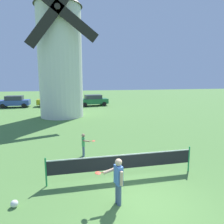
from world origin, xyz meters
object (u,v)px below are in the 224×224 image
(player_far, at_px, (84,143))
(parked_car_mustard, at_px, (54,100))
(stray_ball, at_px, (14,204))
(parked_car_green, at_px, (93,100))
(player_near, at_px, (118,179))
(windmill, at_px, (60,49))
(tennis_net, at_px, (123,162))
(parked_car_blue, at_px, (15,101))

(player_far, relative_size, parked_car_mustard, 0.27)
(stray_ball, xyz_separation_m, parked_car_mustard, (-0.18, 23.71, 0.70))
(parked_car_mustard, distance_m, parked_car_green, 5.62)
(player_near, relative_size, parked_car_green, 0.35)
(player_near, distance_m, stray_ball, 3.30)
(windmill, distance_m, player_near, 17.09)
(windmill, bearing_deg, player_near, -82.87)
(player_far, bearing_deg, tennis_net, -64.09)
(windmill, distance_m, parked_car_blue, 12.06)
(tennis_net, relative_size, parked_car_green, 1.38)
(stray_ball, distance_m, parked_car_blue, 24.22)
(parked_car_mustard, bearing_deg, player_far, -82.41)
(player_near, xyz_separation_m, parked_car_green, (2.21, 23.50, -0.04))
(player_near, height_order, parked_car_blue, parked_car_blue)
(tennis_net, distance_m, stray_ball, 3.98)
(player_far, bearing_deg, stray_ball, -123.12)
(parked_car_mustard, bearing_deg, parked_car_blue, -178.99)
(windmill, xyz_separation_m, tennis_net, (2.60, -14.29, -6.08))
(windmill, relative_size, stray_ball, 58.87)
(player_far, xyz_separation_m, parked_car_blue, (-7.77, 19.83, 0.14))
(player_near, bearing_deg, windmill, 97.13)
(tennis_net, bearing_deg, player_far, 115.91)
(windmill, relative_size, parked_car_blue, 3.48)
(parked_car_blue, relative_size, parked_car_mustard, 0.87)
(player_far, bearing_deg, windmill, 96.34)
(parked_car_green, bearing_deg, parked_car_mustard, 172.42)
(parked_car_blue, xyz_separation_m, parked_car_green, (10.68, -0.65, 0.00))
(windmill, distance_m, player_far, 13.16)
(player_far, xyz_separation_m, parked_car_green, (2.92, 19.18, 0.14))
(parked_car_green, bearing_deg, player_near, -95.38)
(stray_ball, bearing_deg, parked_car_green, 76.80)
(player_far, xyz_separation_m, parked_car_mustard, (-2.66, 19.92, 0.14))
(tennis_net, relative_size, player_far, 5.01)
(parked_car_blue, relative_size, parked_car_green, 0.90)
(parked_car_mustard, bearing_deg, windmill, -80.68)
(windmill, relative_size, tennis_net, 2.28)
(parked_car_mustard, bearing_deg, parked_car_green, -7.58)
(player_far, relative_size, stray_ball, 5.16)
(parked_car_blue, xyz_separation_m, parked_car_mustard, (5.11, 0.09, 0.00))
(stray_ball, relative_size, parked_car_mustard, 0.05)
(player_near, height_order, stray_ball, player_near)
(tennis_net, xyz_separation_m, parked_car_green, (1.60, 21.89, 0.12))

